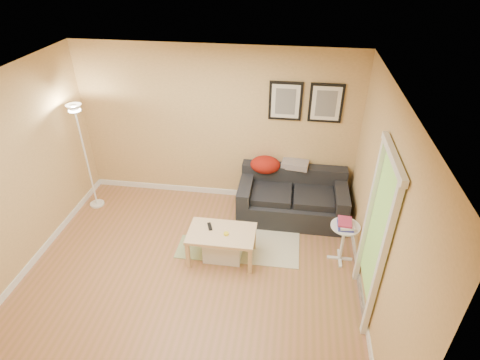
# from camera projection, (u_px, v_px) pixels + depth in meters

# --- Properties ---
(floor) EXTENTS (4.50, 4.50, 0.00)m
(floor) POSITION_uv_depth(u_px,v_px,m) (191.00, 275.00, 5.25)
(floor) COLOR #A66947
(floor) RESTS_ON ground
(ceiling) EXTENTS (4.50, 4.50, 0.00)m
(ceiling) POSITION_uv_depth(u_px,v_px,m) (174.00, 90.00, 3.87)
(ceiling) COLOR white
(ceiling) RESTS_ON wall_back
(wall_back) EXTENTS (4.50, 0.00, 4.50)m
(wall_back) POSITION_uv_depth(u_px,v_px,m) (216.00, 127.00, 6.23)
(wall_back) COLOR tan
(wall_back) RESTS_ON ground
(wall_front) EXTENTS (4.50, 0.00, 4.50)m
(wall_front) POSITION_uv_depth(u_px,v_px,m) (113.00, 348.00, 2.89)
(wall_front) COLOR tan
(wall_front) RESTS_ON ground
(wall_left) EXTENTS (0.00, 4.00, 4.00)m
(wall_left) POSITION_uv_depth(u_px,v_px,m) (9.00, 182.00, 4.83)
(wall_left) COLOR tan
(wall_left) RESTS_ON ground
(wall_right) EXTENTS (0.00, 4.00, 4.00)m
(wall_right) POSITION_uv_depth(u_px,v_px,m) (381.00, 213.00, 4.29)
(wall_right) COLOR tan
(wall_right) RESTS_ON ground
(baseboard_back) EXTENTS (4.50, 0.02, 0.10)m
(baseboard_back) POSITION_uv_depth(u_px,v_px,m) (219.00, 191.00, 6.89)
(baseboard_back) COLOR white
(baseboard_back) RESTS_ON ground
(baseboard_left) EXTENTS (0.02, 4.00, 0.10)m
(baseboard_left) POSITION_uv_depth(u_px,v_px,m) (37.00, 256.00, 5.50)
(baseboard_left) COLOR white
(baseboard_left) RESTS_ON ground
(baseboard_right) EXTENTS (0.02, 4.00, 0.10)m
(baseboard_right) POSITION_uv_depth(u_px,v_px,m) (361.00, 291.00, 4.96)
(baseboard_right) COLOR white
(baseboard_right) RESTS_ON ground
(sofa) EXTENTS (1.70, 0.90, 0.75)m
(sofa) POSITION_uv_depth(u_px,v_px,m) (292.00, 197.00, 6.18)
(sofa) COLOR black
(sofa) RESTS_ON ground
(red_throw) EXTENTS (0.48, 0.36, 0.28)m
(red_throw) POSITION_uv_depth(u_px,v_px,m) (265.00, 165.00, 6.25)
(red_throw) COLOR maroon
(red_throw) RESTS_ON sofa
(plaid_throw) EXTENTS (0.45, 0.32, 0.10)m
(plaid_throw) POSITION_uv_depth(u_px,v_px,m) (295.00, 164.00, 6.25)
(plaid_throw) COLOR tan
(plaid_throw) RESTS_ON sofa
(framed_print_left) EXTENTS (0.50, 0.04, 0.60)m
(framed_print_left) POSITION_uv_depth(u_px,v_px,m) (285.00, 101.00, 5.82)
(framed_print_left) COLOR black
(framed_print_left) RESTS_ON wall_back
(framed_print_right) EXTENTS (0.50, 0.04, 0.60)m
(framed_print_right) POSITION_uv_depth(u_px,v_px,m) (326.00, 103.00, 5.74)
(framed_print_right) COLOR black
(framed_print_right) RESTS_ON wall_back
(area_rug) EXTENTS (1.25, 0.85, 0.01)m
(area_rug) POSITION_uv_depth(u_px,v_px,m) (257.00, 245.00, 5.77)
(area_rug) COLOR beige
(area_rug) RESTS_ON ground
(green_runner) EXTENTS (0.70, 0.50, 0.01)m
(green_runner) POSITION_uv_depth(u_px,v_px,m) (201.00, 248.00, 5.70)
(green_runner) COLOR #668C4C
(green_runner) RESTS_ON ground
(coffee_table) EXTENTS (1.05, 0.80, 0.46)m
(coffee_table) POSITION_uv_depth(u_px,v_px,m) (222.00, 245.00, 5.43)
(coffee_table) COLOR #E2B88A
(coffee_table) RESTS_ON ground
(remote_control) EXTENTS (0.10, 0.17, 0.02)m
(remote_control) POSITION_uv_depth(u_px,v_px,m) (210.00, 226.00, 5.39)
(remote_control) COLOR black
(remote_control) RESTS_ON coffee_table
(tape_roll) EXTENTS (0.07, 0.07, 0.03)m
(tape_roll) POSITION_uv_depth(u_px,v_px,m) (226.00, 234.00, 5.25)
(tape_roll) COLOR yellow
(tape_roll) RESTS_ON coffee_table
(storage_bin) EXTENTS (0.54, 0.40, 0.33)m
(storage_bin) POSITION_uv_depth(u_px,v_px,m) (223.00, 247.00, 5.48)
(storage_bin) COLOR white
(storage_bin) RESTS_ON ground
(side_table) EXTENTS (0.40, 0.40, 0.61)m
(side_table) POSITION_uv_depth(u_px,v_px,m) (342.00, 243.00, 5.36)
(side_table) COLOR white
(side_table) RESTS_ON ground
(book_stack) EXTENTS (0.24, 0.29, 0.09)m
(book_stack) POSITION_uv_depth(u_px,v_px,m) (345.00, 223.00, 5.17)
(book_stack) COLOR navy
(book_stack) RESTS_ON side_table
(floor_lamp) EXTENTS (0.24, 0.24, 1.82)m
(floor_lamp) POSITION_uv_depth(u_px,v_px,m) (87.00, 161.00, 6.18)
(floor_lamp) COLOR white
(floor_lamp) RESTS_ON ground
(doorway) EXTENTS (0.12, 1.01, 2.13)m
(doorway) POSITION_uv_depth(u_px,v_px,m) (373.00, 240.00, 4.32)
(doorway) COLOR white
(doorway) RESTS_ON ground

